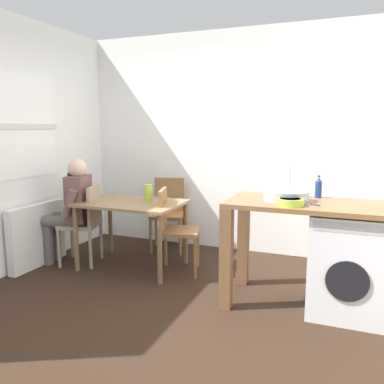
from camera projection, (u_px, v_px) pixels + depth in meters
name	position (u px, v px, depth m)	size (l,w,h in m)	color
ground_plane	(196.00, 305.00, 3.48)	(5.46, 5.46, 0.00)	black
wall_back	(248.00, 143.00, 4.86)	(4.60, 0.10, 2.70)	white
wall_window_side	(0.00, 146.00, 4.05)	(0.12, 3.80, 2.70)	white
radiator	(37.00, 235.00, 4.43)	(0.10, 0.80, 0.70)	white
dining_table	(132.00, 210.00, 4.33)	(1.10, 0.76, 0.74)	olive
chair_person_seat	(86.00, 220.00, 4.48)	(0.49, 0.49, 0.90)	gray
chair_opposite	(173.00, 226.00, 4.21)	(0.50, 0.50, 0.90)	olive
chair_spare_by_wall	(168.00, 210.00, 5.03)	(0.50, 0.50, 0.90)	olive
seated_person	(72.00, 205.00, 4.47)	(0.55, 0.54, 1.20)	#595651
kitchen_counter	(291.00, 219.00, 3.40)	(1.50, 0.68, 0.92)	brown
washing_machine	(348.00, 263.00, 3.28)	(0.60, 0.61, 0.86)	silver
sink_basin	(286.00, 196.00, 3.39)	(0.38, 0.38, 0.09)	#9EA0A5
tap	(290.00, 182.00, 3.54)	(0.02, 0.02, 0.28)	#B2B2B7
bottle_tall_green	(318.00, 188.00, 3.54)	(0.06, 0.06, 0.20)	navy
mixing_bowl	(290.00, 202.00, 3.18)	(0.22, 0.22, 0.06)	#A8C63D
vase	(148.00, 193.00, 4.34)	(0.09, 0.09, 0.19)	#A8C63D
scissors	(310.00, 204.00, 3.23)	(0.15, 0.06, 0.01)	#B2B2B7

